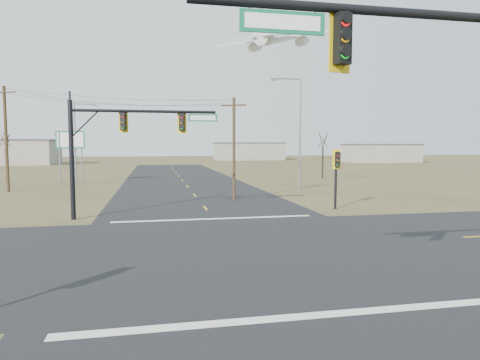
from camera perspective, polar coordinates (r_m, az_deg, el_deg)
name	(u,v)px	position (r m, az deg, el deg)	size (l,w,h in m)	color
ground	(239,249)	(18.52, -0.17, -9.16)	(320.00, 320.00, 0.00)	brown
road_ew	(239,249)	(18.52, -0.17, -9.13)	(160.00, 14.00, 0.02)	black
road_ns	(239,249)	(18.52, -0.17, -9.13)	(14.00, 160.00, 0.02)	black
stop_bar_near	(296,317)	(11.60, 7.48, -17.64)	(12.00, 0.40, 0.01)	silver
stop_bar_far	(214,219)	(25.76, -3.45, -5.18)	(12.00, 0.40, 0.01)	silver
mast_arm_far	(123,134)	(26.81, -15.32, 5.96)	(8.84, 0.53, 7.08)	black
pedestal_signal_ne	(337,165)	(30.13, 12.79, 1.95)	(0.67, 0.57, 4.16)	black
utility_pole_near	(234,147)	(33.86, -0.82, 4.42)	(1.89, 0.87, 8.15)	#4A371F
utility_pole_far	(6,137)	(46.20, -28.73, 5.00)	(2.29, 1.07, 9.98)	#4A371F
highway_sign	(70,146)	(53.51, -21.67, 4.19)	(3.24, 0.21, 6.08)	gray
streetlight_a	(298,127)	(42.90, 7.68, 7.02)	(3.08, 0.28, 11.09)	gray
streetlight_c	(77,138)	(54.07, -20.92, 5.28)	(2.64, 0.33, 9.45)	gray
bare_tree_b	(5,138)	(59.31, -28.84, 4.95)	(3.03, 3.03, 6.67)	black
bare_tree_c	(323,140)	(58.34, 11.00, 5.27)	(2.88, 2.88, 6.55)	black
warehouse_mid	(248,152)	(130.80, 1.13, 3.81)	(20.00, 12.00, 5.00)	#9F9A8D
warehouse_right	(381,154)	(118.17, 18.25, 3.36)	(18.00, 10.00, 4.50)	#9F9A8D
jet_airliner	(278,35)	(101.42, 5.08, 18.74)	(30.40, 30.57, 14.90)	silver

